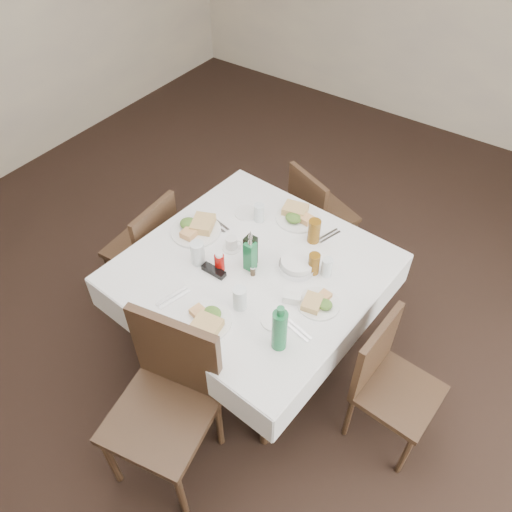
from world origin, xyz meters
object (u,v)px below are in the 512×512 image
at_px(chair_south, 168,393).
at_px(chair_east, 387,377).
at_px(bread_basket, 297,265).
at_px(ketchup_bottle, 219,262).
at_px(water_w, 198,253).
at_px(green_bottle, 280,330).
at_px(chair_west, 148,244).
at_px(water_e, 327,267).
at_px(coffee_mug, 232,244).
at_px(dining_table, 253,275).
at_px(chair_north, 316,212).
at_px(water_n, 259,213).
at_px(oil_cruet_dark, 251,250).
at_px(oil_cruet_green, 250,255).
at_px(water_s, 240,298).

distance_m(chair_south, chair_east, 1.15).
height_order(bread_basket, ketchup_bottle, ketchup_bottle).
height_order(water_w, green_bottle, green_bottle).
bearing_deg(chair_south, green_bottle, 51.46).
height_order(chair_west, ketchup_bottle, ketchup_bottle).
relative_size(water_e, coffee_mug, 0.99).
bearing_deg(chair_east, dining_table, 176.93).
distance_m(chair_north, bread_basket, 0.92).
xyz_separation_m(chair_west, ketchup_bottle, (0.71, -0.09, 0.33)).
height_order(chair_north, green_bottle, green_bottle).
bearing_deg(water_n, ketchup_bottle, -83.10).
bearing_deg(ketchup_bottle, water_n, 96.90).
bearing_deg(oil_cruet_dark, water_w, -146.72).
relative_size(chair_east, water_e, 7.47).
bearing_deg(oil_cruet_green, green_bottle, -39.72).
distance_m(chair_west, water_s, 1.06).
height_order(water_s, green_bottle, green_bottle).
relative_size(water_w, ketchup_bottle, 1.19).
bearing_deg(chair_north, ketchup_bottle, -92.66).
xyz_separation_m(chair_south, ketchup_bottle, (-0.20, 0.70, 0.24)).
bearing_deg(green_bottle, oil_cruet_dark, 139.23).
distance_m(water_e, ketchup_bottle, 0.60).
xyz_separation_m(water_n, oil_cruet_green, (0.19, -0.37, 0.04)).
relative_size(chair_west, bread_basket, 4.06).
bearing_deg(dining_table, water_e, 26.17).
bearing_deg(water_s, green_bottle, -16.29).
distance_m(bread_basket, oil_cruet_dark, 0.28).
relative_size(chair_north, oil_cruet_green, 3.44).
relative_size(chair_north, water_s, 6.13).
xyz_separation_m(water_w, oil_cruet_green, (0.27, 0.14, 0.03)).
bearing_deg(water_w, water_n, 81.53).
bearing_deg(chair_north, oil_cruet_dark, -85.69).
xyz_separation_m(dining_table, oil_cruet_dark, (-0.02, 0.01, 0.19)).
xyz_separation_m(bread_basket, oil_cruet_dark, (-0.24, -0.12, 0.08)).
height_order(water_e, bread_basket, water_e).
distance_m(dining_table, green_bottle, 0.60).
bearing_deg(chair_east, chair_west, 179.46).
height_order(chair_east, ketchup_bottle, ketchup_bottle).
relative_size(water_s, water_e, 1.20).
height_order(water_n, ketchup_bottle, ketchup_bottle).
relative_size(water_s, ketchup_bottle, 1.10).
xyz_separation_m(chair_north, chair_west, (-0.76, -0.96, 0.01)).
bearing_deg(dining_table, ketchup_bottle, -138.07).
relative_size(chair_west, green_bottle, 2.91).
bearing_deg(ketchup_bottle, green_bottle, -23.59).
height_order(chair_west, water_w, water_w).
height_order(dining_table, oil_cruet_green, oil_cruet_green).
bearing_deg(chair_north, water_e, -57.93).
distance_m(chair_east, water_w, 1.24).
xyz_separation_m(chair_east, coffee_mug, (-1.10, 0.10, 0.31)).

